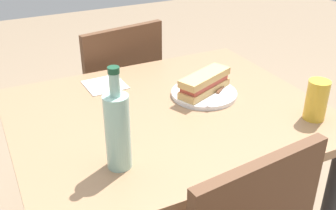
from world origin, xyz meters
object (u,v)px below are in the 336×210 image
Objects in this scene: baguette_sandwich_near at (205,83)px; knife_near at (217,94)px; beer_glass at (317,100)px; water_bottle at (118,130)px; plate_near at (204,94)px; dining_table at (168,141)px; chair_near at (116,97)px.

knife_near is at bearing 125.87° from baguette_sandwich_near.
beer_glass is at bearing 128.12° from baguette_sandwich_near.
beer_glass is at bearing 176.86° from water_bottle.
plate_near is at bearing -147.85° from water_bottle.
dining_table is 0.24m from baguette_sandwich_near.
baguette_sandwich_near is at bearing -165.45° from dining_table.
knife_near is 1.12× the size of beer_glass.
knife_near is 0.32m from beer_glass.
chair_near is 0.98m from beer_glass.
dining_table is 7.70× the size of beer_glass.
dining_table is 1.16× the size of chair_near.
dining_table is 4.49× the size of baguette_sandwich_near.
plate_near is 0.38m from beer_glass.
knife_near is (-0.19, -0.00, 0.14)m from dining_table.
water_bottle is 2.16× the size of beer_glass.
water_bottle reaches higher than knife_near.
chair_near is at bearing -108.06° from water_bottle.
beer_glass is at bearing 113.27° from chair_near.
chair_near is 0.65m from baguette_sandwich_near.
plate_near is at bearing -51.88° from beer_glass.
beer_glass reaches higher than baguette_sandwich_near.
knife_near is at bearing -153.67° from water_bottle.
baguette_sandwich_near reaches higher than dining_table.
beer_glass is (-0.64, 0.04, -0.05)m from water_bottle.
baguette_sandwich_near is (-0.14, 0.57, 0.28)m from chair_near.
baguette_sandwich_near is at bearing -90.00° from plate_near.
water_bottle is at bearing 32.15° from plate_near.
beer_glass is (-0.37, 0.86, 0.30)m from chair_near.
water_bottle is (0.41, 0.26, 0.06)m from baguette_sandwich_near.
beer_glass reaches higher than dining_table.
knife_near is (-0.03, 0.04, -0.03)m from baguette_sandwich_near.
knife_near is at bearing -179.47° from dining_table.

